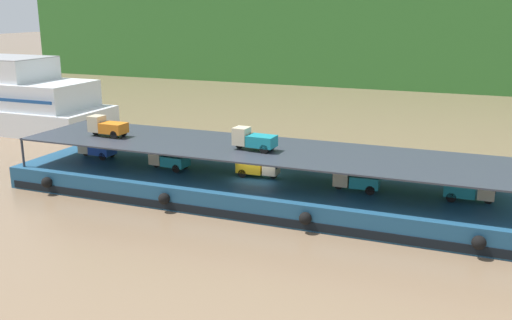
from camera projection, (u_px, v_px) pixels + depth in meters
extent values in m
plane|color=#7F664C|center=(258.00, 200.00, 37.21)|extent=(400.00, 400.00, 0.00)
cube|color=navy|center=(258.00, 189.00, 37.01)|extent=(33.78, 7.92, 1.50)
cube|color=black|center=(233.00, 215.00, 33.55)|extent=(33.11, 0.06, 0.50)
sphere|color=black|center=(47.00, 182.00, 38.11)|extent=(0.72, 0.72, 0.72)
sphere|color=black|center=(164.00, 199.00, 34.87)|extent=(0.72, 0.72, 0.72)
sphere|color=black|center=(305.00, 218.00, 31.62)|extent=(0.72, 0.72, 0.72)
sphere|color=black|center=(479.00, 243.00, 28.38)|extent=(0.72, 0.72, 0.72)
cylinder|color=#2D333D|center=(87.00, 133.00, 45.45)|extent=(0.16, 0.16, 2.00)
cylinder|color=#2D333D|center=(23.00, 153.00, 39.21)|extent=(0.16, 0.16, 2.00)
cube|color=#2D333D|center=(258.00, 149.00, 36.31)|extent=(32.18, 7.12, 0.10)
cube|color=#1E47B7|center=(102.00, 150.00, 41.57)|extent=(1.74, 1.25, 0.70)
cube|color=beige|center=(87.00, 145.00, 42.07)|extent=(0.93, 1.03, 1.10)
cube|color=#19232D|center=(82.00, 143.00, 42.22)|extent=(0.07, 0.85, 0.38)
cylinder|color=black|center=(86.00, 152.00, 42.27)|extent=(0.56, 0.16, 0.56)
cylinder|color=black|center=(112.00, 153.00, 41.98)|extent=(0.56, 0.16, 0.56)
cylinder|color=black|center=(102.00, 156.00, 41.04)|extent=(0.56, 0.16, 0.56)
cube|color=teal|center=(175.00, 161.00, 38.51)|extent=(1.76, 1.29, 0.70)
cube|color=#C6B793|center=(158.00, 156.00, 39.03)|extent=(0.95, 1.05, 1.10)
cube|color=#19232D|center=(152.00, 154.00, 39.20)|extent=(0.09, 0.85, 0.38)
cylinder|color=black|center=(156.00, 163.00, 39.24)|extent=(0.57, 0.17, 0.56)
cylinder|color=black|center=(185.00, 165.00, 38.90)|extent=(0.57, 0.17, 0.56)
cylinder|color=black|center=(176.00, 169.00, 37.98)|extent=(0.57, 0.17, 0.56)
cube|color=gold|center=(251.00, 167.00, 37.12)|extent=(1.72, 1.22, 0.70)
cube|color=beige|center=(271.00, 166.00, 36.58)|extent=(0.91, 1.01, 1.10)
cube|color=#19232D|center=(278.00, 165.00, 36.38)|extent=(0.05, 0.85, 0.38)
cylinder|color=black|center=(273.00, 174.00, 36.67)|extent=(0.56, 0.15, 0.56)
cylinder|color=black|center=(242.00, 173.00, 36.87)|extent=(0.56, 0.15, 0.56)
cylinder|color=black|center=(248.00, 169.00, 37.82)|extent=(0.56, 0.15, 0.56)
cube|color=teal|center=(365.00, 181.00, 33.99)|extent=(1.77, 1.30, 0.70)
cube|color=#C6B793|center=(342.00, 176.00, 34.37)|extent=(0.96, 1.05, 1.10)
cube|color=#19232D|center=(334.00, 174.00, 34.49)|extent=(0.09, 0.85, 0.38)
cylinder|color=black|center=(339.00, 185.00, 34.56)|extent=(0.57, 0.17, 0.56)
cylinder|color=black|center=(373.00, 185.00, 34.44)|extent=(0.57, 0.17, 0.56)
cylinder|color=black|center=(370.00, 190.00, 33.47)|extent=(0.57, 0.17, 0.56)
cube|color=teal|center=(460.00, 190.00, 32.47)|extent=(1.71, 1.22, 0.70)
cube|color=#C6B793|center=(487.00, 189.00, 31.90)|extent=(0.91, 1.01, 1.10)
cube|color=#19232D|center=(496.00, 188.00, 31.70)|extent=(0.05, 0.85, 0.38)
cylinder|color=black|center=(488.00, 199.00, 31.99)|extent=(0.56, 0.15, 0.56)
cylinder|color=black|center=(451.00, 197.00, 32.24)|extent=(0.56, 0.15, 0.56)
cylinder|color=black|center=(453.00, 192.00, 33.18)|extent=(0.56, 0.15, 0.56)
cube|color=orange|center=(114.00, 128.00, 39.25)|extent=(1.73, 1.24, 0.70)
cube|color=#C6B793|center=(97.00, 124.00, 39.73)|extent=(0.92, 1.02, 1.10)
cube|color=#19232D|center=(91.00, 121.00, 39.88)|extent=(0.06, 0.85, 0.38)
cylinder|color=black|center=(96.00, 131.00, 39.93)|extent=(0.56, 0.15, 0.56)
cylinder|color=black|center=(123.00, 132.00, 39.66)|extent=(0.56, 0.15, 0.56)
cylinder|color=black|center=(114.00, 135.00, 38.72)|extent=(0.56, 0.15, 0.56)
cube|color=teal|center=(262.00, 141.00, 35.40)|extent=(1.76, 1.29, 0.70)
cube|color=beige|center=(242.00, 136.00, 35.92)|extent=(0.95, 1.05, 1.10)
cube|color=#19232D|center=(235.00, 134.00, 36.08)|extent=(0.09, 0.85, 0.38)
cylinder|color=black|center=(239.00, 144.00, 36.12)|extent=(0.57, 0.17, 0.56)
cylinder|color=black|center=(271.00, 145.00, 35.79)|extent=(0.57, 0.17, 0.56)
cylinder|color=black|center=(264.00, 149.00, 34.86)|extent=(0.57, 0.17, 0.56)
cube|color=silver|center=(5.00, 116.00, 59.58)|extent=(23.03, 7.74, 2.40)
cube|color=silver|center=(2.00, 92.00, 58.93)|extent=(19.57, 6.96, 2.60)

